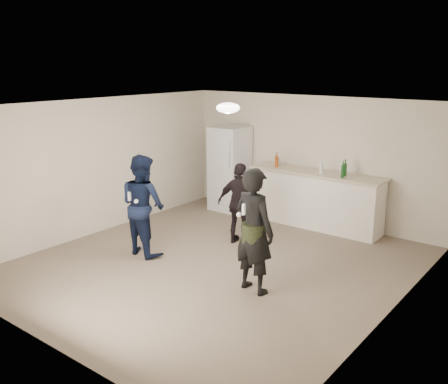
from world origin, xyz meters
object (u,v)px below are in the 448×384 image
Objects in this scene: counter at (315,200)px; spectator at (240,204)px; woman at (254,231)px; shaker at (278,162)px; man at (143,205)px; fridge at (230,169)px.

spectator is (-0.59, -1.65, 0.20)m from counter.
spectator is at bearing -109.64° from counter.
spectator is (-1.26, 1.42, -0.16)m from woman.
woman reaches higher than shaker.
counter is 1.77m from spectator.
woman reaches higher than man.
woman is at bearing 116.85° from spectator.
man is (0.45, -2.96, -0.06)m from fridge.
man is (-1.58, -3.03, 0.32)m from counter.
woman is 1.22× the size of spectator.
fridge is 2.99m from man.
man is 2.25m from woman.
shaker is at bearing 3.66° from fridge.
woman reaches higher than counter.
woman is (1.53, -3.08, -0.29)m from shaker.
spectator reaches higher than shaker.
shaker is (1.17, 0.07, 0.28)m from fridge.
counter is 1.47× the size of woman.
counter is at bearing -111.73° from man.
fridge is at bearing -62.49° from spectator.
fridge is 10.59× the size of shaker.
woman is at bearing -63.62° from shaker.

